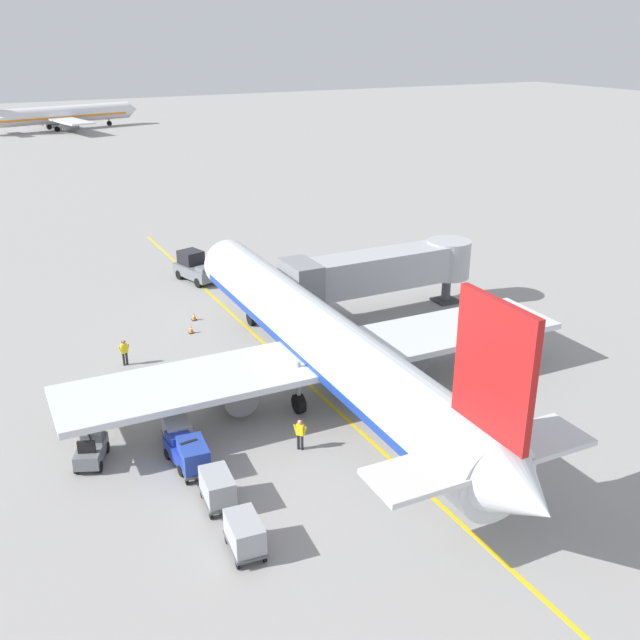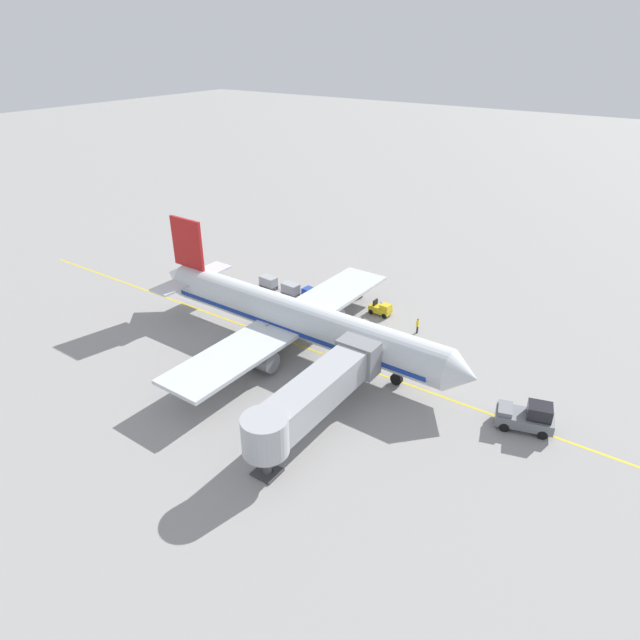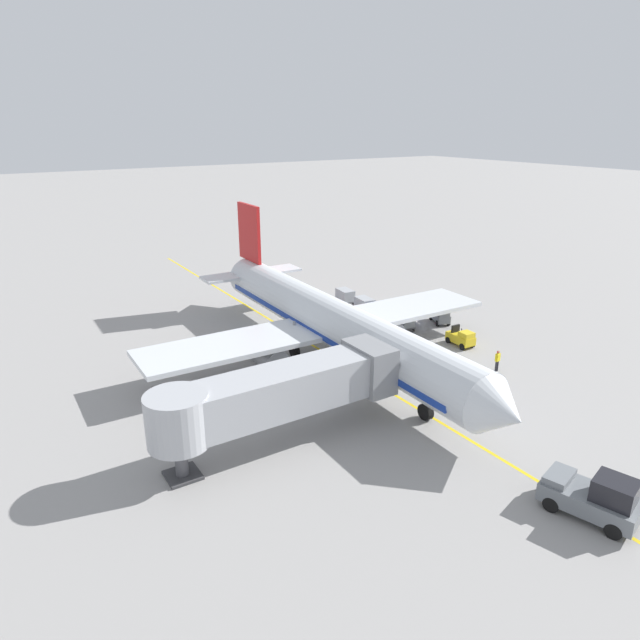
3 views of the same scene
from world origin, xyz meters
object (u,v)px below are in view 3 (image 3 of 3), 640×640
baggage_cart_third_in_train (364,304)px  baggage_tug_lead (461,338)px  baggage_cart_front (403,320)px  ground_crew_loader (335,321)px  ground_crew_wing_walker (497,360)px  baggage_cart_second_in_train (384,312)px  safety_cone_nose_left (495,419)px  jet_bridge (278,392)px  safety_cone_nose_right (479,401)px  parked_airliner (330,322)px  pushback_tractor (594,497)px  baggage_tug_trailing (393,317)px  baggage_cart_tail_end (345,295)px  baggage_tug_spare (440,316)px

baggage_cart_third_in_train → baggage_tug_lead: bearing=99.1°
baggage_cart_front → ground_crew_loader: ground_crew_loader is taller
ground_crew_wing_walker → baggage_cart_third_in_train: bearing=-89.0°
baggage_cart_second_in_train → safety_cone_nose_left: (6.13, 18.91, -0.66)m
jet_bridge → safety_cone_nose_right: 14.38m
parked_airliner → safety_cone_nose_left: size_ratio=63.15×
pushback_tractor → baggage_tug_trailing: bearing=-109.5°
baggage_cart_front → baggage_cart_third_in_train: bearing=-88.5°
baggage_cart_second_in_train → safety_cone_nose_left: 19.89m
baggage_cart_tail_end → baggage_cart_second_in_train: bearing=90.5°
baggage_tug_spare → baggage_cart_second_in_train: baggage_tug_spare is taller
jet_bridge → ground_crew_wing_walker: size_ratio=8.99×
baggage_tug_lead → safety_cone_nose_right: 10.77m
parked_airliner → pushback_tractor: 22.94m
ground_crew_wing_walker → safety_cone_nose_right: (5.32, 3.09, -0.66)m
baggage_tug_lead → safety_cone_nose_left: size_ratio=4.34×
baggage_tug_spare → ground_crew_wing_walker: bearing=68.7°
baggage_tug_trailing → safety_cone_nose_right: (5.38, 15.63, -0.42)m
baggage_cart_front → ground_crew_loader: (5.42, -3.21, 0.00)m
baggage_tug_spare → jet_bridge: bearing=24.5°
parked_airliner → ground_crew_loader: 6.86m
baggage_cart_front → baggage_cart_tail_end: (0.05, -9.20, 0.00)m
jet_bridge → safety_cone_nose_right: jet_bridge is taller
jet_bridge → baggage_cart_tail_end: size_ratio=5.15×
baggage_cart_front → baggage_cart_second_in_train: (-0.01, -2.75, 0.00)m
baggage_tug_spare → baggage_cart_front: size_ratio=0.94×
baggage_cart_front → pushback_tractor: bearing=69.6°
parked_airliner → ground_crew_loader: (-3.93, -5.16, -2.23)m
baggage_cart_second_in_train → safety_cone_nose_right: size_ratio=5.00×
pushback_tractor → baggage_tug_spare: 27.76m
parked_airliner → baggage_tug_lead: size_ratio=14.55×
jet_bridge → parked_airliner: bearing=-136.6°
parked_airliner → baggage_cart_second_in_train: size_ratio=12.63×
parked_airliner → ground_crew_wing_walker: size_ratio=22.04×
baggage_cart_front → safety_cone_nose_left: size_ratio=5.00×
baggage_tug_spare → ground_crew_loader: ground_crew_loader is taller
jet_bridge → pushback_tractor: jet_bridge is taller
baggage_tug_trailing → ground_crew_loader: (5.62, -1.50, 0.24)m
safety_cone_nose_right → baggage_cart_third_in_train: bearing=-104.4°
parked_airliner → safety_cone_nose_right: size_ratio=63.15×
baggage_tug_lead → ground_crew_wing_walker: 5.43m
baggage_cart_second_in_train → ground_crew_wing_walker: ground_crew_wing_walker is taller
baggage_tug_lead → safety_cone_nose_left: baggage_tug_lead is taller
baggage_cart_third_in_train → parked_airliner: bearing=39.8°
parked_airliner → baggage_cart_front: bearing=-168.2°
baggage_tug_spare → safety_cone_nose_left: baggage_tug_spare is taller
pushback_tractor → baggage_tug_lead: pushback_tractor is taller
baggage_tug_spare → baggage_cart_second_in_train: bearing=-37.7°
baggage_tug_spare → baggage_cart_third_in_train: 7.56m
parked_airliner → baggage_cart_tail_end: bearing=-129.8°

